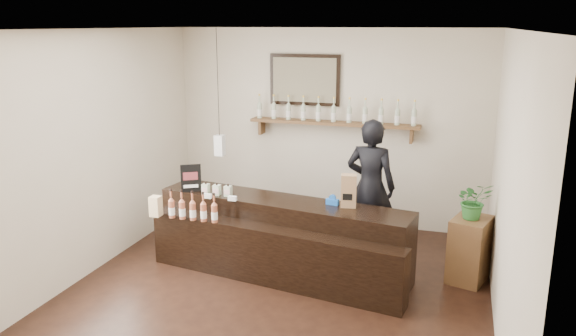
# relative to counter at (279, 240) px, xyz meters

# --- Properties ---
(ground) EXTENTS (5.00, 5.00, 0.00)m
(ground) POSITION_rel_counter_xyz_m (0.13, -0.59, -0.40)
(ground) COLOR black
(ground) RESTS_ON ground
(room_shell) EXTENTS (5.00, 5.00, 5.00)m
(room_shell) POSITION_rel_counter_xyz_m (0.13, -0.59, 1.30)
(room_shell) COLOR beige
(room_shell) RESTS_ON ground
(back_wall_decor) EXTENTS (2.66, 0.96, 1.69)m
(back_wall_decor) POSITION_rel_counter_xyz_m (-0.02, 1.79, 1.35)
(back_wall_decor) COLOR #55381D
(back_wall_decor) RESTS_ON ground
(counter) EXTENTS (3.13, 1.31, 1.01)m
(counter) POSITION_rel_counter_xyz_m (0.00, 0.00, 0.00)
(counter) COLOR black
(counter) RESTS_ON ground
(promo_sign) EXTENTS (0.22, 0.14, 0.34)m
(promo_sign) POSITION_rel_counter_xyz_m (-1.15, 0.10, 0.63)
(promo_sign) COLOR black
(promo_sign) RESTS_ON counter
(paper_bag) EXTENTS (0.19, 0.15, 0.37)m
(paper_bag) POSITION_rel_counter_xyz_m (0.79, 0.09, 0.64)
(paper_bag) COLOR #936847
(paper_bag) RESTS_ON counter
(tape_dispenser) EXTENTS (0.15, 0.07, 0.12)m
(tape_dispenser) POSITION_rel_counter_xyz_m (0.61, 0.11, 0.50)
(tape_dispenser) COLOR blue
(tape_dispenser) RESTS_ON counter
(side_cabinet) EXTENTS (0.51, 0.60, 0.74)m
(side_cabinet) POSITION_rel_counter_xyz_m (2.13, 0.43, -0.03)
(side_cabinet) COLOR #55381D
(side_cabinet) RESTS_ON ground
(potted_plant) EXTENTS (0.48, 0.45, 0.42)m
(potted_plant) POSITION_rel_counter_xyz_m (2.13, 0.43, 0.55)
(potted_plant) COLOR #2B6C2B
(potted_plant) RESTS_ON side_cabinet
(shopkeeper) EXTENTS (0.77, 0.56, 1.95)m
(shopkeeper) POSITION_rel_counter_xyz_m (0.91, 0.96, 0.57)
(shopkeeper) COLOR black
(shopkeeper) RESTS_ON ground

